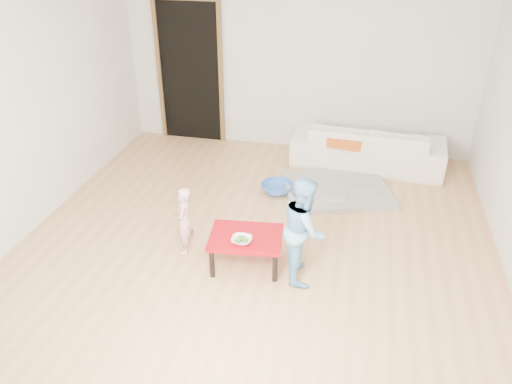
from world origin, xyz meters
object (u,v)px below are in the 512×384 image
(sofa, at_px, (368,145))
(basin, at_px, (277,188))
(bowl, at_px, (242,240))
(red_table, at_px, (246,251))
(child_blue, at_px, (304,229))
(child_pink, at_px, (184,221))

(sofa, xyz_separation_m, basin, (-1.08, -1.06, -0.23))
(sofa, bearing_deg, bowl, 71.70)
(sofa, height_order, red_table, sofa)
(sofa, bearing_deg, red_table, 71.05)
(child_blue, bearing_deg, basin, 7.62)
(sofa, distance_m, child_blue, 2.69)
(child_pink, relative_size, child_blue, 0.70)
(bowl, height_order, basin, bowl)
(sofa, distance_m, basin, 1.53)
(red_table, relative_size, child_blue, 0.67)
(sofa, bearing_deg, basin, 48.57)
(sofa, distance_m, bowl, 2.94)
(sofa, relative_size, child_pink, 2.80)
(basin, bearing_deg, bowl, -91.40)
(sofa, distance_m, child_pink, 3.07)
(red_table, height_order, bowl, bowl)
(sofa, relative_size, child_blue, 1.95)
(bowl, height_order, child_blue, child_blue)
(red_table, distance_m, basin, 1.55)
(basin, bearing_deg, child_pink, -116.00)
(sofa, height_order, child_pink, child_pink)
(bowl, height_order, child_pink, child_pink)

